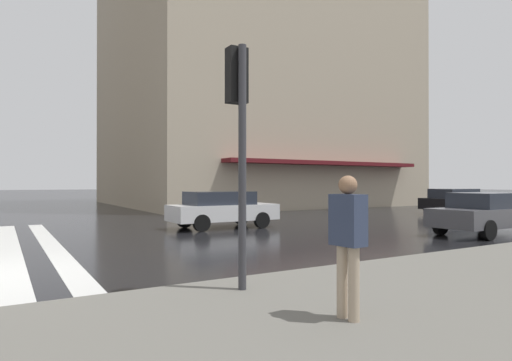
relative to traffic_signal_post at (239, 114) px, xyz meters
name	(u,v)px	position (x,y,z in m)	size (l,w,h in m)	color
haussmann_block_corner	(249,65)	(25.97, -14.98, 9.00)	(20.77, 21.09, 24.08)	tan
traffic_signal_post	(239,114)	(0.00, 0.00, 0.00)	(0.44, 0.30, 3.66)	#333338
car_black	(455,201)	(9.19, -18.61, -2.03)	(1.85, 4.10, 1.41)	black
car_white	(222,208)	(9.19, -4.22, -2.03)	(1.85, 4.10, 1.41)	silver
car_dark_grey	(487,212)	(2.69, -10.88, -2.03)	(1.85, 4.10, 1.41)	#4C4C51
pedestrian_by_billboard	(348,235)	(-1.98, -0.38, -1.65)	(0.42, 0.27, 1.68)	#2D3851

